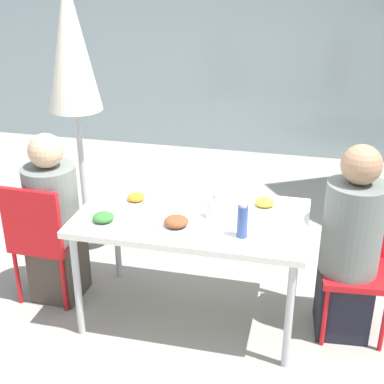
# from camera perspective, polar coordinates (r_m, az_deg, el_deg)

# --- Properties ---
(ground_plane) EXTENTS (24.00, 24.00, 0.00)m
(ground_plane) POSITION_cam_1_polar(r_m,az_deg,el_deg) (3.62, 0.00, -12.94)
(ground_plane) COLOR gray
(building_facade) EXTENTS (10.00, 0.20, 3.00)m
(building_facade) POSITION_cam_1_polar(r_m,az_deg,el_deg) (6.20, 7.46, 17.69)
(building_facade) COLOR #89999E
(building_facade) RESTS_ON ground
(dining_table) EXTENTS (1.38, 0.79, 0.74)m
(dining_table) POSITION_cam_1_polar(r_m,az_deg,el_deg) (3.25, 0.00, -3.39)
(dining_table) COLOR silver
(dining_table) RESTS_ON ground
(chair_left) EXTENTS (0.41, 0.41, 0.86)m
(chair_left) POSITION_cam_1_polar(r_m,az_deg,el_deg) (3.63, -15.70, -4.36)
(chair_left) COLOR red
(chair_left) RESTS_ON ground
(person_left) EXTENTS (0.34, 0.34, 1.17)m
(person_left) POSITION_cam_1_polar(r_m,az_deg,el_deg) (3.64, -14.49, -3.25)
(person_left) COLOR #473D33
(person_left) RESTS_ON ground
(chair_right) EXTENTS (0.43, 0.43, 0.86)m
(chair_right) POSITION_cam_1_polar(r_m,az_deg,el_deg) (3.42, 17.01, -6.34)
(chair_right) COLOR red
(chair_right) RESTS_ON ground
(person_right) EXTENTS (0.35, 0.35, 1.23)m
(person_right) POSITION_cam_1_polar(r_m,az_deg,el_deg) (3.31, 16.48, -5.82)
(person_right) COLOR black
(person_right) RESTS_ON ground
(closed_umbrella) EXTENTS (0.40, 0.40, 2.08)m
(closed_umbrella) POSITION_cam_1_polar(r_m,az_deg,el_deg) (4.05, -12.73, 14.18)
(closed_umbrella) COLOR #333333
(closed_umbrella) RESTS_ON ground
(plate_0) EXTENTS (0.21, 0.21, 0.06)m
(plate_0) POSITION_cam_1_polar(r_m,az_deg,el_deg) (3.39, -5.98, -0.77)
(plate_0) COLOR white
(plate_0) RESTS_ON dining_table
(plate_1) EXTENTS (0.22, 0.22, 0.06)m
(plate_1) POSITION_cam_1_polar(r_m,az_deg,el_deg) (3.33, 7.76, -1.32)
(plate_1) COLOR white
(plate_1) RESTS_ON dining_table
(plate_2) EXTENTS (0.26, 0.26, 0.07)m
(plate_2) POSITION_cam_1_polar(r_m,az_deg,el_deg) (3.06, -1.69, -3.41)
(plate_2) COLOR white
(plate_2) RESTS_ON dining_table
(plate_3) EXTENTS (0.23, 0.23, 0.06)m
(plate_3) POSITION_cam_1_polar(r_m,az_deg,el_deg) (3.16, -9.42, -2.91)
(plate_3) COLOR white
(plate_3) RESTS_ON dining_table
(bottle) EXTENTS (0.06, 0.06, 0.21)m
(bottle) POSITION_cam_1_polar(r_m,az_deg,el_deg) (2.95, 5.40, -3.07)
(bottle) COLOR #334C8E
(bottle) RESTS_ON dining_table
(drinking_cup) EXTENTS (0.06, 0.06, 0.11)m
(drinking_cup) POSITION_cam_1_polar(r_m,az_deg,el_deg) (3.17, 2.09, -1.82)
(drinking_cup) COLOR silver
(drinking_cup) RESTS_ON dining_table
(salad_bowl) EXTENTS (0.15, 0.15, 0.06)m
(salad_bowl) POSITION_cam_1_polar(r_m,az_deg,el_deg) (3.43, 3.79, -0.24)
(salad_bowl) COLOR white
(salad_bowl) RESTS_ON dining_table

